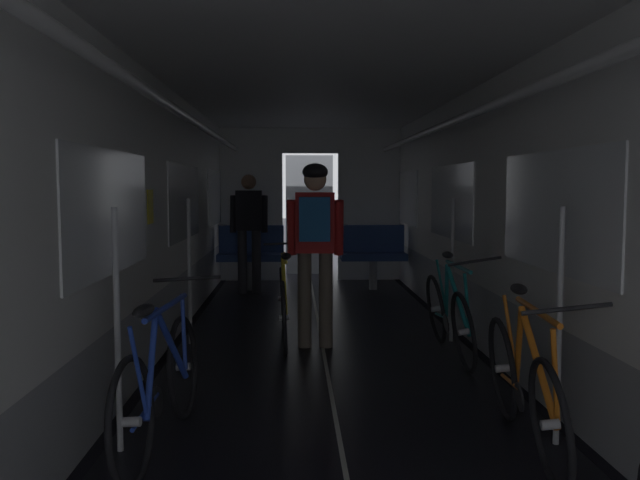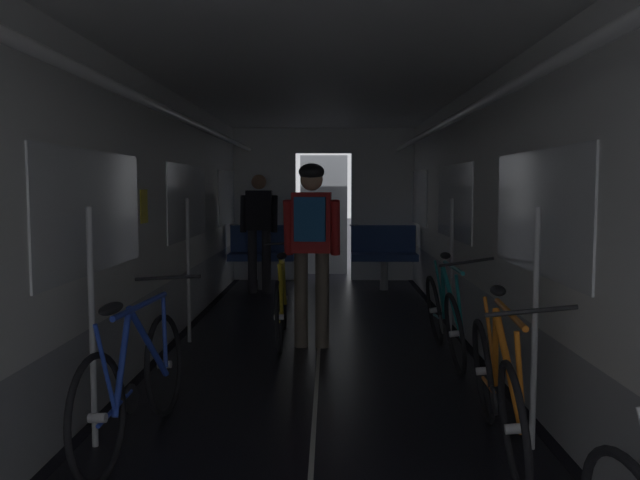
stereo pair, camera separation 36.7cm
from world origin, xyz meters
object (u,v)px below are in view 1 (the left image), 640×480
(bench_seat_far_left, at_px, (251,251))
(bicycle_teal, at_px, (449,314))
(bicycle_blue, at_px, (161,383))
(bicycle_orange, at_px, (524,384))
(bench_seat_far_right, at_px, (373,251))
(person_cyclist_aisle, at_px, (315,234))
(person_standing_near_bench, at_px, (249,225))
(bicycle_yellow_in_aisle, at_px, (283,302))

(bench_seat_far_left, height_order, bicycle_teal, bicycle_teal)
(bicycle_blue, bearing_deg, bench_seat_far_left, 88.67)
(bicycle_orange, bearing_deg, bench_seat_far_right, 91.45)
(bench_seat_far_left, xyz_separation_m, bench_seat_far_right, (1.80, 0.00, 0.00))
(bicycle_teal, distance_m, person_cyclist_aisle, 1.42)
(bench_seat_far_right, distance_m, person_standing_near_bench, 1.88)
(bicycle_orange, relative_size, person_standing_near_bench, 1.01)
(bicycle_blue, bearing_deg, person_standing_near_bench, 88.55)
(bench_seat_far_left, distance_m, bicycle_blue, 5.94)
(bicycle_blue, distance_m, person_cyclist_aisle, 2.64)
(person_cyclist_aisle, xyz_separation_m, bicycle_yellow_in_aisle, (-0.30, 0.27, -0.69))
(bench_seat_far_left, height_order, bench_seat_far_right, same)
(bench_seat_far_left, distance_m, bicycle_orange, 6.34)
(bench_seat_far_left, distance_m, bench_seat_far_right, 1.80)
(person_cyclist_aisle, height_order, bicycle_yellow_in_aisle, person_cyclist_aisle)
(bench_seat_far_left, distance_m, bicycle_yellow_in_aisle, 3.36)
(bench_seat_far_right, xyz_separation_m, bicycle_orange, (0.15, -6.03, -0.19))
(bicycle_orange, height_order, person_standing_near_bench, person_standing_near_bench)
(bench_seat_far_right, distance_m, bicycle_yellow_in_aisle, 3.55)
(bench_seat_far_left, bearing_deg, bicycle_orange, -72.07)
(bicycle_yellow_in_aisle, xyz_separation_m, person_standing_near_bench, (-0.53, 2.93, 0.59))
(person_cyclist_aisle, distance_m, person_standing_near_bench, 3.31)
(bicycle_teal, relative_size, bicycle_yellow_in_aisle, 1.00)
(person_cyclist_aisle, bearing_deg, bicycle_teal, -16.72)
(bench_seat_far_left, relative_size, person_standing_near_bench, 0.58)
(bench_seat_far_left, xyz_separation_m, bicycle_orange, (1.95, -6.03, -0.19))
(bicycle_blue, distance_m, bicycle_yellow_in_aisle, 2.71)
(bench_seat_far_left, height_order, bicycle_orange, bench_seat_far_left)
(bicycle_orange, height_order, bicycle_teal, bicycle_teal)
(bicycle_teal, bearing_deg, bicycle_orange, -91.76)
(person_cyclist_aisle, bearing_deg, bicycle_yellow_in_aisle, 138.68)
(bicycle_blue, relative_size, person_standing_near_bench, 1.00)
(bench_seat_far_right, xyz_separation_m, person_standing_near_bench, (-1.80, -0.38, 0.41))
(bench_seat_far_left, xyz_separation_m, bicycle_yellow_in_aisle, (0.53, -3.31, -0.18))
(bicycle_blue, relative_size, person_cyclist_aisle, 0.98)
(bicycle_yellow_in_aisle, bearing_deg, bench_seat_far_left, 99.08)
(bicycle_teal, bearing_deg, person_cyclist_aisle, 163.28)
(bench_seat_far_right, bearing_deg, bench_seat_far_left, 180.00)
(bench_seat_far_left, relative_size, bicycle_blue, 0.58)
(bench_seat_far_left, bearing_deg, person_cyclist_aisle, -76.91)
(bicycle_blue, bearing_deg, bicycle_teal, 42.90)
(bench_seat_far_right, height_order, person_standing_near_bench, person_standing_near_bench)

